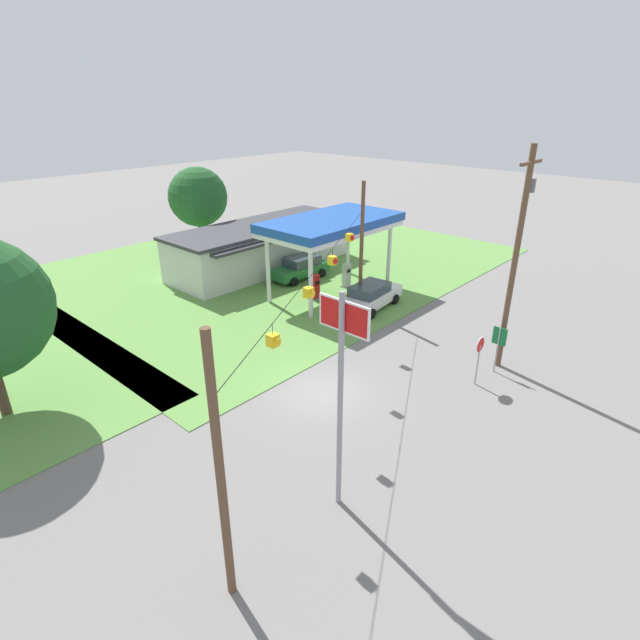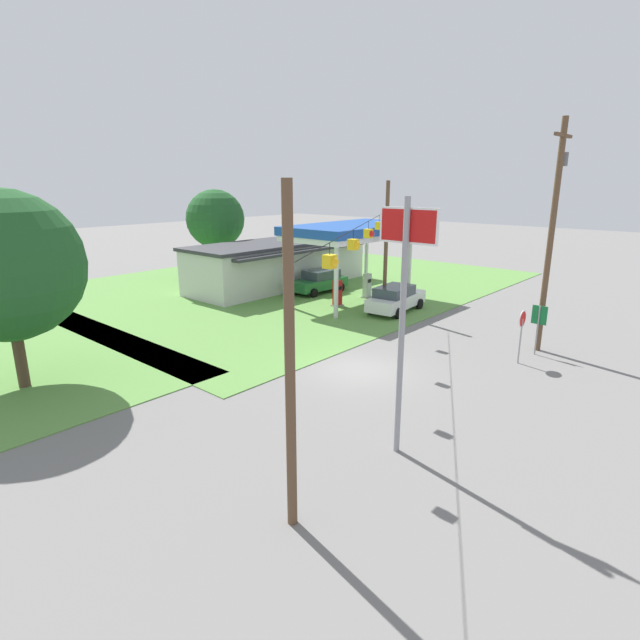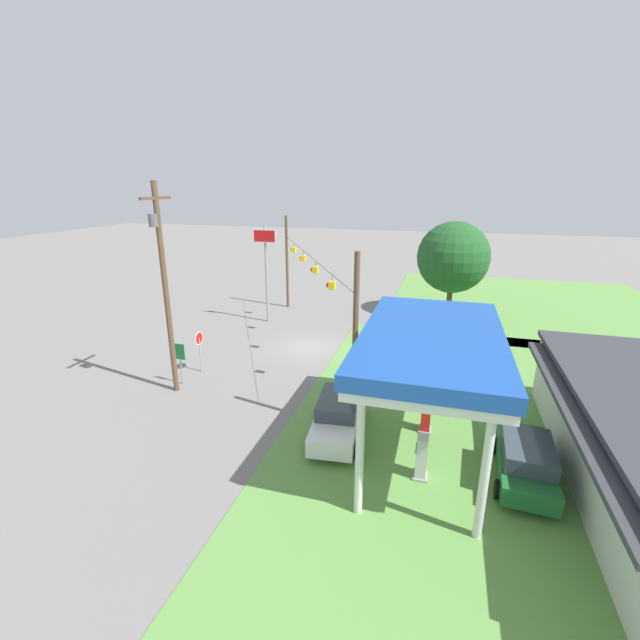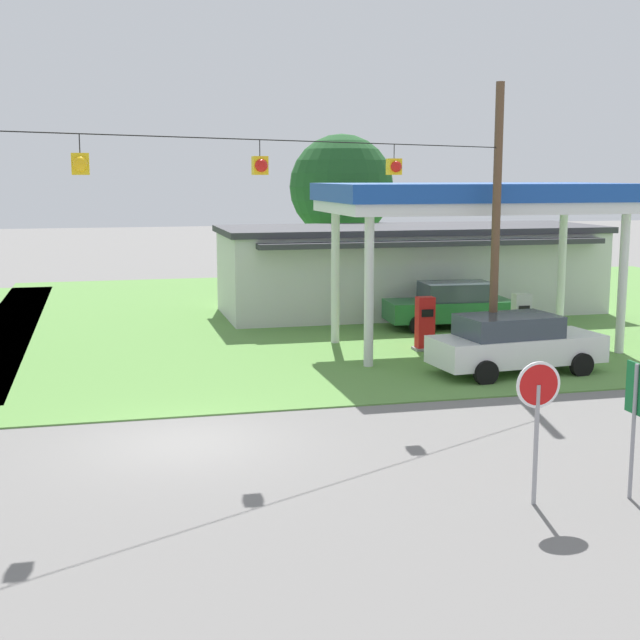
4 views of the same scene
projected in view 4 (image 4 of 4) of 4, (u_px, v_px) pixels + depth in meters
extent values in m
plane|color=slate|center=(184.00, 443.00, 18.76)|extent=(160.00, 160.00, 0.00)
cube|color=#5B8E42|center=(441.00, 310.00, 36.91)|extent=(36.00, 28.00, 0.04)
cube|color=silver|center=(477.00, 206.00, 28.18)|extent=(9.45, 5.01, 0.35)
cube|color=#19479E|center=(477.00, 192.00, 28.11)|extent=(9.65, 5.21, 0.55)
cylinder|color=silver|center=(369.00, 293.00, 25.76)|extent=(0.28, 0.28, 4.42)
cylinder|color=silver|center=(623.00, 284.00, 27.71)|extent=(0.28, 0.28, 4.42)
cylinder|color=silver|center=(335.00, 278.00, 29.42)|extent=(0.28, 0.28, 4.42)
cylinder|color=silver|center=(562.00, 272.00, 31.36)|extent=(0.28, 0.28, 4.42)
cube|color=silver|center=(410.00, 272.00, 36.32)|extent=(15.15, 5.15, 3.29)
cube|color=#333338|center=(411.00, 229.00, 36.04)|extent=(15.45, 5.45, 0.24)
cube|color=#333338|center=(437.00, 243.00, 33.29)|extent=(13.63, 0.70, 0.20)
cube|color=gray|center=(424.00, 349.00, 28.52)|extent=(0.71, 0.56, 0.12)
cube|color=red|center=(425.00, 322.00, 28.38)|extent=(0.55, 0.40, 1.63)
cube|color=black|center=(428.00, 313.00, 28.12)|extent=(0.39, 0.03, 0.24)
cube|color=gray|center=(520.00, 345.00, 29.30)|extent=(0.71, 0.56, 0.12)
cube|color=silver|center=(521.00, 318.00, 29.16)|extent=(0.55, 0.40, 1.63)
cube|color=black|center=(524.00, 309.00, 28.90)|extent=(0.39, 0.03, 0.24)
cube|color=white|center=(517.00, 349.00, 25.16)|extent=(5.05, 2.33, 0.76)
cube|color=#333D47|center=(508.00, 326.00, 24.95)|extent=(2.85, 1.96, 0.60)
cylinder|color=black|center=(543.00, 352.00, 26.60)|extent=(0.70, 0.29, 0.68)
cylinder|color=black|center=(582.00, 365.00, 24.84)|extent=(0.70, 0.29, 0.68)
cylinder|color=black|center=(453.00, 359.00, 25.60)|extent=(0.70, 0.29, 0.68)
cylinder|color=black|center=(486.00, 373.00, 23.84)|extent=(0.70, 0.29, 0.68)
cube|color=#1E602D|center=(449.00, 310.00, 32.54)|extent=(4.69, 2.11, 0.72)
cube|color=#333D47|center=(457.00, 291.00, 32.48)|extent=(2.62, 1.84, 0.65)
cylinder|color=black|center=(419.00, 325.00, 31.42)|extent=(0.69, 0.26, 0.68)
cylinder|color=black|center=(404.00, 317.00, 33.25)|extent=(0.69, 0.26, 0.68)
cylinder|color=black|center=(495.00, 323.00, 31.94)|extent=(0.69, 0.26, 0.68)
cylinder|color=black|center=(476.00, 315.00, 33.77)|extent=(0.69, 0.26, 0.68)
cylinder|color=#99999E|center=(536.00, 445.00, 15.11)|extent=(0.08, 0.08, 2.10)
cylinder|color=white|center=(538.00, 385.00, 14.94)|extent=(0.80, 0.03, 0.80)
cylinder|color=red|center=(538.00, 385.00, 14.94)|extent=(0.70, 0.03, 0.70)
cylinder|color=gray|center=(633.00, 432.00, 15.35)|extent=(0.07, 0.07, 2.40)
cube|color=#146B33|center=(638.00, 390.00, 15.24)|extent=(0.04, 0.70, 0.90)
cylinder|color=brown|center=(496.00, 230.00, 25.08)|extent=(0.24, 0.24, 8.11)
cylinder|color=black|center=(176.00, 137.00, 17.74)|extent=(18.58, 10.02, 0.02)
cylinder|color=black|center=(79.00, 143.00, 16.37)|extent=(0.02, 0.02, 0.35)
cube|color=yellow|center=(80.00, 164.00, 16.43)|extent=(0.32, 0.32, 0.40)
sphere|color=yellow|center=(80.00, 164.00, 16.27)|extent=(0.28, 0.28, 0.28)
cylinder|color=black|center=(260.00, 148.00, 19.16)|extent=(0.02, 0.02, 0.35)
cube|color=yellow|center=(260.00, 166.00, 19.22)|extent=(0.32, 0.32, 0.40)
sphere|color=red|center=(261.00, 165.00, 19.06)|extent=(0.28, 0.28, 0.28)
cylinder|color=black|center=(394.00, 151.00, 21.95)|extent=(0.02, 0.02, 0.35)
cube|color=yellow|center=(394.00, 167.00, 22.01)|extent=(0.32, 0.32, 0.40)
sphere|color=red|center=(396.00, 167.00, 21.85)|extent=(0.28, 0.28, 0.28)
cylinder|color=#4C3828|center=(341.00, 261.00, 42.11)|extent=(0.44, 0.44, 3.09)
sphere|color=#1E5123|center=(341.00, 187.00, 41.54)|extent=(4.85, 4.85, 4.85)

